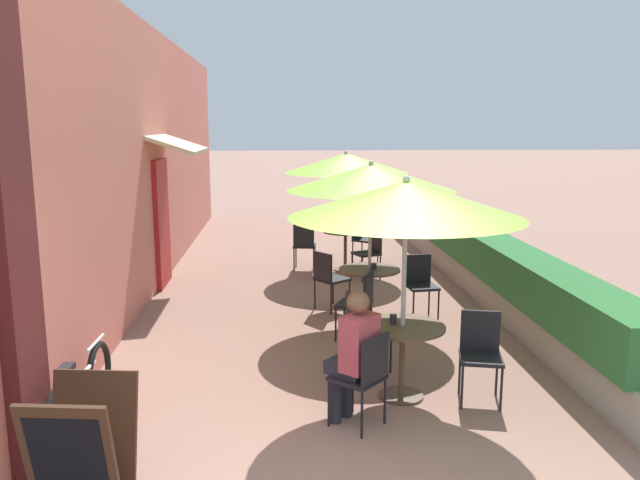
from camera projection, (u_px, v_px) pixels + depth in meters
cafe_facade_wall at (156, 158)px, 10.71m from camera, size 0.98×14.13×4.20m
planter_hedge at (455, 243)px, 11.36m from camera, size 0.60×13.13×1.01m
patio_table_near at (402, 344)px, 6.10m from camera, size 0.83×0.83×0.74m
patio_umbrella_near at (406, 199)px, 5.84m from camera, size 2.23×2.23×2.20m
cafe_chair_near_left at (364, 373)px, 5.48m from camera, size 0.57×0.57×0.87m
seated_patron_near_left at (354, 351)px, 5.52m from camera, size 0.51×0.51×1.25m
cafe_chair_near_right at (481, 349)px, 6.06m from camera, size 0.48×0.48×0.87m
cafe_chair_near_back at (363, 325)px, 6.77m from camera, size 0.50×0.50×0.87m
coffee_cup_near at (393, 319)px, 6.11m from camera, size 0.07×0.07×0.09m
patio_table_mid at (369, 282)px, 8.47m from camera, size 0.83×0.83×0.74m
patio_umbrella_mid at (371, 177)px, 8.21m from camera, size 2.23×2.23×2.20m
cafe_chair_mid_left at (328, 276)px, 8.99m from camera, size 0.56×0.56×0.87m
cafe_chair_mid_right at (360, 300)px, 7.75m from camera, size 0.52×0.52×0.87m
cafe_chair_mid_back at (420, 281)px, 8.69m from camera, size 0.45×0.45×0.87m
coffee_cup_mid at (374, 266)px, 8.37m from camera, size 0.07×0.07×0.09m
patio_table_far at (345, 241)px, 11.47m from camera, size 0.83×0.83×0.74m
patio_umbrella_far at (346, 163)px, 11.21m from camera, size 2.23×2.23×2.20m
cafe_chair_far_left at (362, 236)px, 12.14m from camera, size 0.56×0.56×0.87m
cafe_chair_far_right at (304, 243)px, 11.45m from camera, size 0.45×0.45×0.87m
cafe_chair_far_back at (370, 250)px, 10.85m from camera, size 0.52×0.52×0.87m
coffee_cup_far at (349, 228)px, 11.50m from camera, size 0.07×0.07×0.09m
bicycle_leaning at (80, 395)px, 5.46m from camera, size 0.12×1.66×0.71m
menu_board at (83, 447)px, 4.36m from camera, size 0.70×0.70×0.90m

